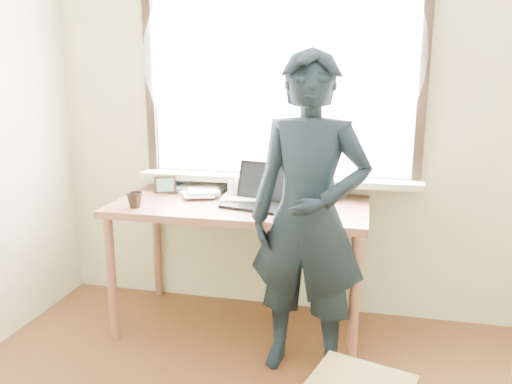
% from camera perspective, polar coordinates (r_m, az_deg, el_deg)
% --- Properties ---
extents(room_shell, '(3.52, 4.02, 2.61)m').
position_cam_1_polar(room_shell, '(1.50, -2.79, 14.92)').
color(room_shell, beige).
rests_on(room_shell, ground).
extents(desk, '(1.55, 0.77, 0.83)m').
position_cam_1_polar(desk, '(3.09, -1.78, -2.75)').
color(desk, '#8E5C47').
rests_on(desk, ground).
extents(laptop, '(0.42, 0.37, 0.25)m').
position_cam_1_polar(laptop, '(2.99, 0.38, -0.39)').
color(laptop, black).
rests_on(laptop, desk).
extents(mug_white, '(0.17, 0.17, 0.11)m').
position_cam_1_polar(mug_white, '(3.19, -2.08, 0.35)').
color(mug_white, white).
rests_on(mug_white, desk).
extents(mug_dark, '(0.10, 0.10, 0.09)m').
position_cam_1_polar(mug_dark, '(3.02, -13.68, -0.89)').
color(mug_dark, black).
rests_on(mug_dark, desk).
extents(mouse, '(0.09, 0.06, 0.04)m').
position_cam_1_polar(mouse, '(2.89, 6.18, -1.82)').
color(mouse, black).
rests_on(mouse, desk).
extents(desk_clutter, '(0.49, 0.49, 0.05)m').
position_cam_1_polar(desk_clutter, '(3.29, -4.23, 0.18)').
color(desk_clutter, white).
rests_on(desk_clutter, desk).
extents(book_a, '(0.25, 0.30, 0.03)m').
position_cam_1_polar(book_a, '(3.41, -6.62, 0.43)').
color(book_a, white).
rests_on(book_a, desk).
extents(book_b, '(0.27, 0.28, 0.02)m').
position_cam_1_polar(book_b, '(3.20, 5.82, -0.47)').
color(book_b, white).
rests_on(book_b, desk).
extents(picture_frame, '(0.13, 0.07, 0.11)m').
position_cam_1_polar(picture_frame, '(3.31, -10.34, 0.66)').
color(picture_frame, black).
rests_on(picture_frame, desk).
extents(person, '(0.67, 0.47, 1.73)m').
position_cam_1_polar(person, '(2.62, 6.04, -2.98)').
color(person, black).
rests_on(person, ground).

